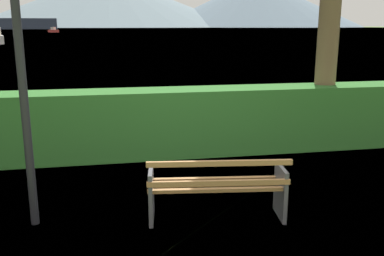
# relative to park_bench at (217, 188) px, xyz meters

# --- Properties ---
(ground_plane) EXTENTS (1400.00, 1400.00, 0.00)m
(ground_plane) POSITION_rel_park_bench_xyz_m (0.01, 0.06, -0.43)
(ground_plane) COLOR #567A38
(water_surface) EXTENTS (620.00, 620.00, 0.00)m
(water_surface) POSITION_rel_park_bench_xyz_m (0.01, 308.71, -0.43)
(water_surface) COLOR #7A99A8
(water_surface) RESTS_ON ground_plane
(park_bench) EXTENTS (1.80, 0.79, 0.87)m
(park_bench) POSITION_rel_park_bench_xyz_m (0.00, 0.00, 0.00)
(park_bench) COLOR #A0703F
(park_bench) RESTS_ON ground_plane
(hedge_row) EXTENTS (12.99, 0.83, 1.26)m
(hedge_row) POSITION_rel_park_bench_xyz_m (0.01, 2.95, 0.20)
(hedge_row) COLOR #2D6B28
(hedge_row) RESTS_ON ground_plane
(tender_far) EXTENTS (4.11, 4.66, 1.84)m
(tender_far) POSITION_rel_park_bench_xyz_m (-19.99, 152.23, 0.22)
(tender_far) COLOR #B2332D
(tender_far) RESTS_ON water_surface
(distant_hills) EXTENTS (768.58, 356.87, 67.39)m
(distant_hills) POSITION_rel_park_bench_xyz_m (-11.05, 584.37, 31.68)
(distant_hills) COLOR gray
(distant_hills) RESTS_ON ground_plane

